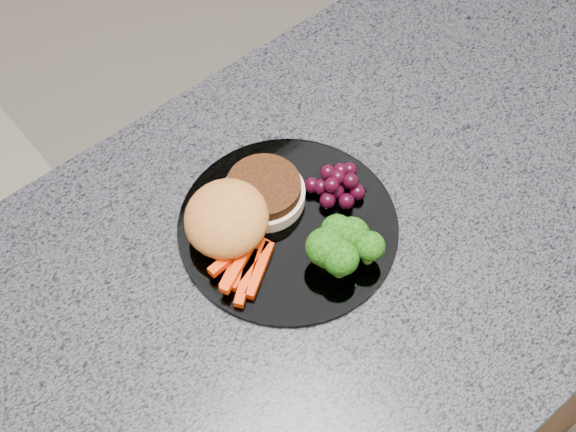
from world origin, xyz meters
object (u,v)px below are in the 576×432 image
object	(u,v)px
plate	(288,227)
island_cabinet	(310,396)
grape_bunch	(337,184)
burger	(240,211)

from	to	relation	value
plate	island_cabinet	bearing A→B (deg)	-81.05
grape_bunch	island_cabinet	bearing A→B (deg)	-145.55
burger	grape_bunch	bearing A→B (deg)	-38.93
island_cabinet	burger	distance (m)	0.51
plate	grape_bunch	distance (m)	0.08
burger	plate	bearing A→B (deg)	-65.63
island_cabinet	grape_bunch	bearing A→B (deg)	34.45
island_cabinet	plate	size ratio (longest dim) A/B	4.62
island_cabinet	burger	size ratio (longest dim) A/B	6.33
island_cabinet	plate	xyz separation A→B (m)	(-0.01, 0.05, 0.47)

